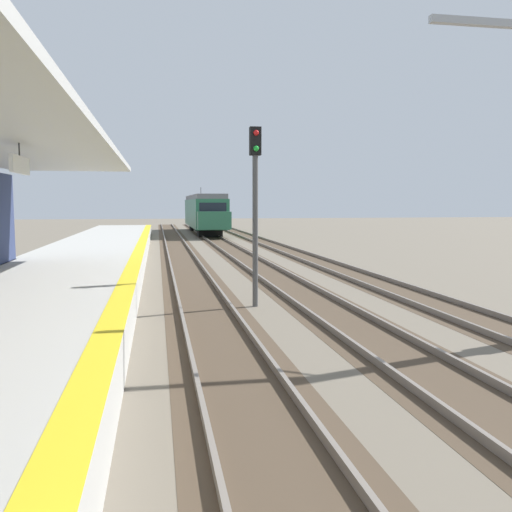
% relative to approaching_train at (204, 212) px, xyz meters
% --- Properties ---
extents(station_platform, '(5.00, 80.00, 0.91)m').
position_rel_approaching_train_xyz_m(station_platform, '(-7.80, -40.30, -1.73)').
color(station_platform, '#B7B5AD').
rests_on(station_platform, ground).
extents(track_pair_nearest_platform, '(2.34, 120.00, 0.16)m').
position_rel_approaching_train_xyz_m(track_pair_nearest_platform, '(-3.40, -36.30, -2.13)').
color(track_pair_nearest_platform, '#4C3D2D').
rests_on(track_pair_nearest_platform, ground).
extents(track_pair_middle, '(2.34, 120.00, 0.16)m').
position_rel_approaching_train_xyz_m(track_pair_middle, '(-0.00, -36.30, -2.13)').
color(track_pair_middle, '#4C3D2D').
rests_on(track_pair_middle, ground).
extents(track_pair_far_side, '(2.34, 120.00, 0.16)m').
position_rel_approaching_train_xyz_m(track_pair_far_side, '(3.40, -36.30, -2.13)').
color(track_pair_far_side, '#4C3D2D').
rests_on(track_pair_far_side, ground).
extents(approaching_train, '(2.93, 19.60, 4.76)m').
position_rel_approaching_train_xyz_m(approaching_train, '(0.00, 0.00, 0.00)').
color(approaching_train, '#286647').
rests_on(approaching_train, ground).
extents(rail_signal_post, '(0.32, 0.34, 5.20)m').
position_rel_approaching_train_xyz_m(rail_signal_post, '(-1.92, -39.36, 1.02)').
color(rail_signal_post, '#4C4C4C').
rests_on(rail_signal_post, ground).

